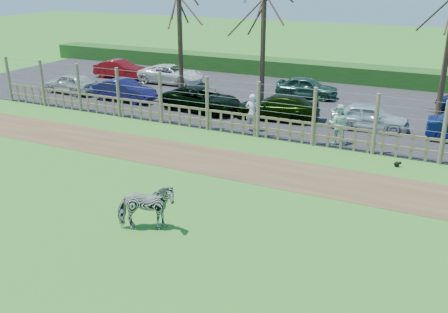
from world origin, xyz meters
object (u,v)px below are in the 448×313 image
at_px(car_0, 71,83).
at_px(car_4, 370,117).
at_px(visitor_a, 252,113).
at_px(tree_mid, 264,13).
at_px(car_2, 202,99).
at_px(car_3, 277,107).
at_px(car_10, 307,87).
at_px(car_8, 171,74).
at_px(zebra, 146,208).
at_px(car_7, 120,69).
at_px(visitor_b, 339,124).
at_px(car_1, 125,90).
at_px(crow, 397,164).

distance_m(car_0, car_4, 17.41).
bearing_deg(visitor_a, tree_mid, -77.75).
relative_size(car_0, car_2, 0.82).
xyz_separation_m(car_3, car_10, (0.01, 4.93, 0.00)).
relative_size(tree_mid, car_8, 1.58).
xyz_separation_m(tree_mid, car_3, (1.83, -2.51, -4.23)).
relative_size(car_4, car_8, 0.82).
xyz_separation_m(car_0, car_10, (13.00, 5.05, 0.00)).
height_order(zebra, car_10, zebra).
height_order(car_0, car_8, same).
xyz_separation_m(car_0, car_3, (13.00, 0.12, 0.00)).
xyz_separation_m(car_4, car_7, (-17.47, 4.55, 0.00)).
height_order(tree_mid, car_7, tree_mid).
bearing_deg(visitor_b, car_8, -36.16).
bearing_deg(car_8, car_7, 88.22).
bearing_deg(tree_mid, visitor_a, -73.25).
bearing_deg(visitor_b, car_0, -14.28).
relative_size(car_1, car_4, 1.03).
relative_size(car_2, car_4, 1.23).
bearing_deg(car_8, car_2, -137.47).
bearing_deg(car_2, tree_mid, -32.79).
distance_m(tree_mid, car_10, 5.20).
bearing_deg(car_1, car_3, -88.16).
bearing_deg(tree_mid, car_1, -158.74).
distance_m(car_1, car_8, 5.07).
relative_size(car_0, car_7, 0.97).
relative_size(car_2, car_3, 1.04).
relative_size(crow, car_2, 0.06).
distance_m(tree_mid, car_1, 8.76).
xyz_separation_m(car_0, car_1, (4.01, -0.15, 0.00)).
relative_size(car_1, car_10, 1.03).
height_order(visitor_b, car_0, visitor_b).
bearing_deg(zebra, car_4, -46.31).
bearing_deg(car_2, car_4, -80.21).
bearing_deg(tree_mid, crow, -38.77).
relative_size(car_2, car_10, 1.23).
bearing_deg(zebra, crow, -63.92).
height_order(visitor_a, visitor_b, same).
bearing_deg(visitor_b, car_1, -16.10).
relative_size(visitor_a, car_7, 0.47).
height_order(car_3, car_8, same).
distance_m(car_0, car_8, 6.33).
distance_m(crow, car_1, 15.70).
distance_m(visitor_a, car_3, 2.39).
xyz_separation_m(tree_mid, car_2, (-2.26, -2.75, -4.23)).
relative_size(tree_mid, car_10, 1.94).
relative_size(visitor_b, car_4, 0.49).
bearing_deg(visitor_a, car_4, -156.11).
relative_size(zebra, car_1, 0.46).
height_order(zebra, car_1, zebra).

